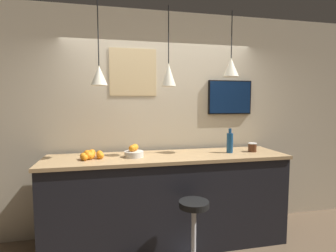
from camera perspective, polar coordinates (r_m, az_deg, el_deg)
name	(u,v)px	position (r m, az deg, el deg)	size (l,w,h in m)	color
back_wall	(161,122)	(3.53, -1.61, 0.84)	(8.00, 0.06, 2.90)	beige
service_counter	(168,200)	(3.28, 0.00, -15.71)	(2.85, 0.71, 1.09)	black
bar_stool	(194,227)	(2.84, 5.62, -21.02)	(0.37, 0.37, 0.73)	#B7B7BC
fruit_bowl	(134,152)	(3.06, -7.44, -5.68)	(0.22, 0.22, 0.15)	beige
orange_pile	(91,155)	(3.08, -16.40, -6.08)	(0.26, 0.28, 0.09)	orange
juice_bottle	(230,142)	(3.36, 13.31, -3.50)	(0.08, 0.08, 0.31)	navy
spread_jar	(252,147)	(3.51, 17.88, -4.44)	(0.11, 0.11, 0.11)	#562D19
pendant_lamp_left	(99,75)	(2.99, -14.78, 10.69)	(0.18, 0.18, 0.90)	black
pendant_lamp_middle	(169,74)	(3.06, 0.12, 11.15)	(0.17, 0.17, 0.90)	black
pendant_lamp_right	(231,67)	(3.32, 13.56, 12.34)	(0.19, 0.19, 0.78)	black
mounted_tv	(230,97)	(3.78, 13.31, 6.08)	(0.63, 0.04, 0.47)	black
wall_poster	(133,72)	(3.46, -7.60, 11.53)	(0.60, 0.01, 0.60)	#DBBC84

